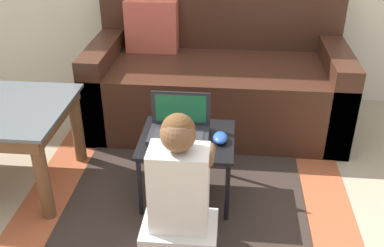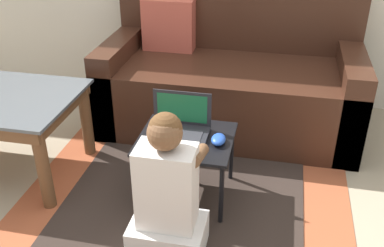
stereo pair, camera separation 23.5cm
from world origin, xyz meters
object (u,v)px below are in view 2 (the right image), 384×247
(laptop_desk, at_px, (186,145))
(laptop, at_px, (179,128))
(computer_mouse, at_px, (218,139))
(couch, at_px, (230,80))
(person_seated, at_px, (167,197))

(laptop_desk, xyz_separation_m, laptop, (-0.04, 0.03, 0.08))
(laptop, bearing_deg, computer_mouse, -13.30)
(couch, height_order, laptop_desk, couch)
(laptop, xyz_separation_m, computer_mouse, (0.22, -0.05, -0.01))
(laptop_desk, relative_size, person_seated, 0.67)
(laptop, height_order, person_seated, person_seated)
(couch, relative_size, laptop, 5.41)
(laptop, distance_m, computer_mouse, 0.22)
(laptop_desk, bearing_deg, person_seated, -88.69)
(laptop_desk, xyz_separation_m, person_seated, (0.01, -0.43, -0.01))
(couch, height_order, laptop, couch)
(laptop_desk, bearing_deg, computer_mouse, -6.14)
(computer_mouse, xyz_separation_m, person_seated, (-0.16, -0.41, -0.08))
(laptop_desk, relative_size, laptop, 1.56)
(computer_mouse, bearing_deg, person_seated, -111.74)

